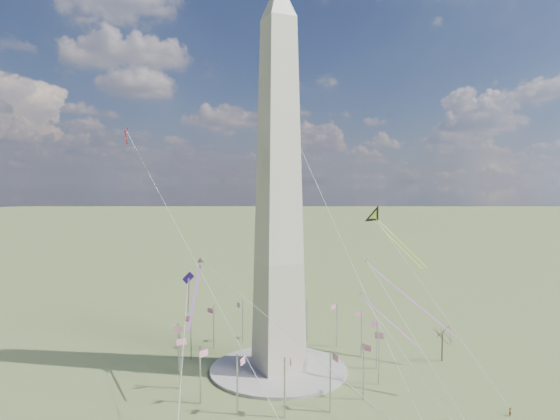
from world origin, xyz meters
name	(u,v)px	position (x,y,z in m)	size (l,w,h in m)	color
ground	(279,371)	(0.00, 0.00, 0.00)	(2000.00, 2000.00, 0.00)	#4D5F2F
plaza	(279,369)	(0.00, 0.00, 0.40)	(36.00, 36.00, 0.80)	#9E9790
washington_monument	(279,188)	(0.00, 0.00, 47.95)	(15.56, 15.56, 100.00)	#B5B298
flagpole_ring	(279,344)	(0.00, 0.00, 7.27)	(54.40, 54.40, 13.00)	#B7BABE
tree_near	(442,332)	(44.01, -12.87, 8.12)	(6.51, 6.51, 11.40)	#46342A
person_east	(510,412)	(33.53, -43.90, 0.90)	(0.65, 0.43, 1.80)	gray
kite_delta_black	(377,219)	(35.72, 6.49, 38.49)	(9.61, 20.69, 16.85)	black
kite_diamond_purple	(188,282)	(-22.03, 6.91, 24.30)	(2.45, 3.57, 10.88)	navy
kite_streamer_left	(395,285)	(22.69, -18.82, 24.26)	(11.34, 22.28, 16.43)	#FE2838
kite_streamer_mid	(196,285)	(-21.46, 1.48, 24.47)	(9.30, 18.50, 13.59)	#FE2838
kite_streamer_right	(381,313)	(31.12, -2.32, 12.30)	(8.83, 17.70, 12.98)	#FE2838
kite_small_red	(126,132)	(-33.35, 29.30, 63.52)	(1.33, 2.16, 4.93)	red
kite_small_white	(272,86)	(15.86, 38.51, 81.95)	(1.07, 1.73, 3.92)	silver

